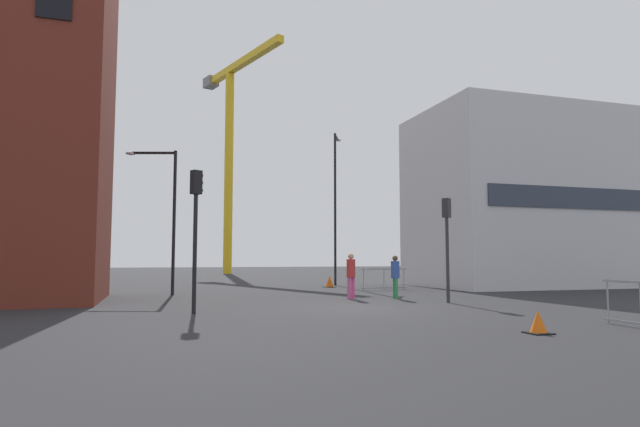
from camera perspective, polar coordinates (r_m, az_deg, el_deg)
ground at (r=17.54m, az=4.31°, el=-10.01°), size 160.00×160.00×0.00m
office_block at (r=33.11m, az=20.61°, el=1.34°), size 11.63×7.88×9.92m
construction_crane at (r=57.23m, az=-9.54°, el=8.35°), size 6.04×15.43×22.06m
streetlamp_tall at (r=31.83m, az=1.67°, el=1.66°), size 0.88×1.36×9.07m
streetlamp_short at (r=24.43m, az=-16.05°, el=0.75°), size 2.20×0.77×6.36m
traffic_light_verge at (r=15.96m, az=-13.14°, el=-0.40°), size 0.39×0.34×4.17m
traffic_light_near at (r=19.88m, az=13.42°, el=-1.94°), size 0.38×0.36×3.77m
pedestrian_walking at (r=21.14m, az=3.33°, el=-6.29°), size 0.34×0.34×1.79m
pedestrian_waiting at (r=21.43m, az=8.05°, el=-6.38°), size 0.34×0.34×1.70m
safety_barrier_rear at (r=27.47m, az=6.85°, el=-6.92°), size 2.48×0.07×1.08m
traffic_cone_orange at (r=29.67m, az=1.03°, el=-7.32°), size 0.62×0.62×0.63m
traffic_cone_striped at (r=12.46m, az=22.29°, el=-10.77°), size 0.49×0.49×0.50m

